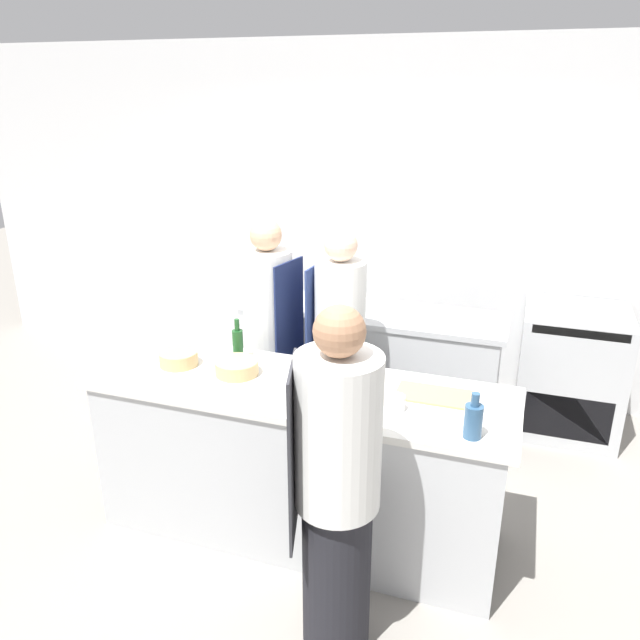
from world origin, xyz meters
The scene contains 15 objects.
ground_plane centered at (0.00, 0.00, 0.00)m, with size 16.00×16.00×0.00m, color gray.
wall_back centered at (0.00, 2.13, 1.40)m, with size 8.00×0.06×2.80m.
prep_counter centered at (0.00, 0.00, 0.47)m, with size 2.31×0.72×0.94m.
pass_counter centered at (0.09, 1.27, 0.47)m, with size 1.87×0.56×0.94m.
oven_range centered at (1.48, 1.73, 0.47)m, with size 0.73×0.70×0.94m.
chef_at_prep_near centered at (0.43, -0.68, 0.83)m, with size 0.42×0.40×1.67m.
chef_at_stove centered at (-0.47, 0.69, 0.84)m, with size 0.37×0.35×1.67m.
chef_at_pass_far centered at (0.00, 0.75, 0.82)m, with size 0.35×0.33×1.64m.
bottle_olive_oil centered at (0.94, -0.24, 1.03)m, with size 0.09×0.09×0.22m.
bottle_vinegar centered at (-0.46, 0.21, 1.03)m, with size 0.06×0.06×0.25m.
bottle_wine centered at (0.09, 0.01, 1.04)m, with size 0.07×0.07×0.25m.
bowl_mixing_large centered at (-0.38, 0.02, 0.98)m, with size 0.24×0.24×0.08m.
bowl_prep_small centered at (-0.75, 0.02, 0.98)m, with size 0.22×0.22×0.08m.
cup centered at (0.55, -0.10, 0.98)m, with size 0.09×0.09×0.08m.
cutting_board centered at (0.71, 0.11, 0.94)m, with size 0.39×0.22×0.01m.
Camera 1 is at (1.08, -2.81, 2.45)m, focal length 35.00 mm.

